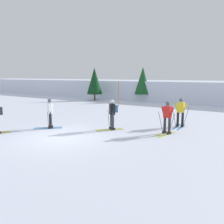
{
  "coord_description": "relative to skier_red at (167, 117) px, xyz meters",
  "views": [
    {
      "loc": [
        8.04,
        -8.04,
        3.04
      ],
      "look_at": [
        0.79,
        3.39,
        0.9
      ],
      "focal_mm": 37.29,
      "sensor_mm": 36.0,
      "label": 1
    }
  ],
  "objects": [
    {
      "name": "conifer_far_right",
      "position": [
        -13.25,
        11.52,
        1.44
      ],
      "size": [
        1.89,
        1.89,
        3.97
      ],
      "color": "#513823",
      "rests_on": "ground"
    },
    {
      "name": "conifer_far_left",
      "position": [
        -7.81,
        13.74,
        1.52
      ],
      "size": [
        1.89,
        1.89,
        4.02
      ],
      "color": "#513823",
      "rests_on": "ground"
    },
    {
      "name": "ground_plane",
      "position": [
        -4.11,
        -3.52,
        -0.92
      ],
      "size": [
        120.0,
        120.0,
        0.0
      ],
      "primitive_type": "plane",
      "color": "silver"
    },
    {
      "name": "skier_red",
      "position": [
        0.0,
        0.0,
        0.0
      ],
      "size": [
        0.98,
        1.64,
        1.71
      ],
      "color": "gold",
      "rests_on": "ground"
    },
    {
      "name": "trail_marker_pole",
      "position": [
        -7.71,
        8.02,
        0.33
      ],
      "size": [
        0.05,
        0.05,
        2.49
      ],
      "primitive_type": "cylinder",
      "color": "#C65614",
      "rests_on": "ground"
    },
    {
      "name": "skier_yellow",
      "position": [
        0.08,
        2.08,
        0.0
      ],
      "size": [
        1.0,
        1.6,
        1.71
      ],
      "color": "#237AC6",
      "rests_on": "ground"
    },
    {
      "name": "far_snow_ridge",
      "position": [
        -4.11,
        17.8,
        0.25
      ],
      "size": [
        80.0,
        8.74,
        2.33
      ],
      "primitive_type": "cube",
      "color": "silver",
      "rests_on": "ground"
    },
    {
      "name": "skier_white",
      "position": [
        -6.17,
        -2.31,
        -0.0
      ],
      "size": [
        1.43,
        1.35,
        1.71
      ],
      "color": "#237AC6",
      "rests_on": "ground"
    },
    {
      "name": "skier_black",
      "position": [
        -2.92,
        -0.7,
        0.04
      ],
      "size": [
        1.32,
        1.46,
        1.71
      ],
      "color": "gold",
      "rests_on": "ground"
    }
  ]
}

